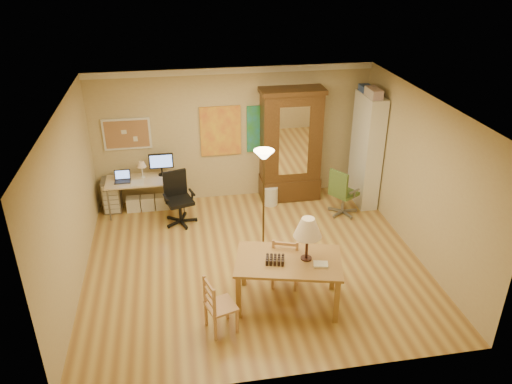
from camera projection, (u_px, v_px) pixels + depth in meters
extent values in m
plane|color=olive|center=(254.00, 261.00, 8.34)|extent=(5.50, 5.50, 0.00)
cube|color=white|center=(232.00, 70.00, 9.33)|extent=(5.50, 0.08, 0.12)
cube|color=#9E704A|center=(127.00, 134.00, 9.53)|extent=(0.90, 0.04, 0.62)
cube|color=yellow|center=(221.00, 131.00, 9.83)|extent=(0.80, 0.04, 1.00)
cube|color=teal|center=(265.00, 128.00, 9.97)|extent=(0.75, 0.04, 0.95)
cube|color=brown|center=(288.00, 261.00, 7.08)|extent=(1.67, 1.23, 0.04)
cube|color=brown|center=(239.00, 297.00, 6.96)|extent=(0.08, 0.08, 0.71)
cube|color=brown|center=(337.00, 301.00, 6.87)|extent=(0.08, 0.08, 0.71)
cube|color=brown|center=(244.00, 265.00, 7.63)|extent=(0.08, 0.08, 0.71)
cube|color=brown|center=(333.00, 269.00, 7.54)|extent=(0.08, 0.08, 0.71)
cylinder|color=black|center=(306.00, 258.00, 7.10)|extent=(0.16, 0.16, 0.02)
cylinder|color=black|center=(307.00, 247.00, 7.01)|extent=(0.04, 0.04, 0.40)
cone|color=#FEE5C7|center=(308.00, 227.00, 6.87)|extent=(0.40, 0.40, 0.28)
cube|color=silver|center=(321.00, 264.00, 6.95)|extent=(0.23, 0.19, 0.03)
cube|color=black|center=(275.00, 260.00, 7.00)|extent=(0.32, 0.28, 0.08)
cube|color=#A67D4B|center=(286.00, 261.00, 7.63)|extent=(0.51, 0.50, 0.04)
cube|color=#A67D4B|center=(298.00, 268.00, 7.85)|extent=(0.05, 0.05, 0.40)
cube|color=#A67D4B|center=(276.00, 265.00, 7.90)|extent=(0.05, 0.05, 0.40)
cube|color=#A67D4B|center=(296.00, 280.00, 7.55)|extent=(0.05, 0.05, 0.40)
cube|color=#A67D4B|center=(273.00, 278.00, 7.61)|extent=(0.05, 0.05, 0.40)
cube|color=#A67D4B|center=(297.00, 256.00, 7.35)|extent=(0.05, 0.05, 0.46)
cube|color=#A67D4B|center=(273.00, 253.00, 7.41)|extent=(0.05, 0.05, 0.46)
cube|color=#A67D4B|center=(285.00, 252.00, 7.36)|extent=(0.34, 0.14, 0.05)
cube|color=#A67D4B|center=(221.00, 306.00, 6.72)|extent=(0.47, 0.48, 0.04)
cube|color=#A67D4B|center=(237.00, 322.00, 6.74)|extent=(0.04, 0.04, 0.38)
cube|color=#A67D4B|center=(227.00, 307.00, 7.01)|extent=(0.04, 0.04, 0.38)
cube|color=#A67D4B|center=(216.00, 329.00, 6.61)|extent=(0.04, 0.04, 0.38)
cube|color=#A67D4B|center=(206.00, 314.00, 6.88)|extent=(0.04, 0.04, 0.38)
cube|color=#A67D4B|center=(214.00, 304.00, 6.42)|extent=(0.04, 0.04, 0.44)
cube|color=#A67D4B|center=(205.00, 289.00, 6.69)|extent=(0.04, 0.04, 0.44)
cube|color=#A67D4B|center=(209.00, 294.00, 6.53)|extent=(0.13, 0.33, 0.04)
cylinder|color=#43321B|center=(263.00, 248.00, 8.67)|extent=(0.28, 0.28, 0.03)
cylinder|color=#43321B|center=(264.00, 204.00, 8.28)|extent=(0.04, 0.04, 1.74)
cone|color=#FFE0A5|center=(264.00, 155.00, 7.88)|extent=(0.34, 0.34, 0.14)
cube|color=#BCB18A|center=(145.00, 180.00, 9.64)|extent=(1.50, 0.66, 0.03)
cylinder|color=slate|center=(109.00, 205.00, 9.44)|extent=(0.03, 0.03, 0.66)
cylinder|color=slate|center=(184.00, 199.00, 9.65)|extent=(0.03, 0.03, 0.66)
cylinder|color=slate|center=(111.00, 192.00, 9.93)|extent=(0.03, 0.03, 0.66)
cylinder|color=slate|center=(182.00, 187.00, 10.15)|extent=(0.03, 0.03, 0.66)
cube|color=black|center=(123.00, 181.00, 9.52)|extent=(0.30, 0.21, 0.01)
cube|color=black|center=(123.00, 173.00, 9.61)|extent=(0.30, 0.05, 0.19)
cube|color=black|center=(161.00, 161.00, 9.67)|extent=(0.47, 0.04, 0.30)
cone|color=#FEE5C7|center=(141.00, 164.00, 9.58)|extent=(0.19, 0.19, 0.11)
cube|color=silver|center=(137.00, 183.00, 9.49)|extent=(0.23, 0.30, 0.01)
cube|color=maroon|center=(172.00, 176.00, 9.65)|extent=(0.21, 0.15, 0.11)
cube|color=white|center=(134.00, 204.00, 9.88)|extent=(0.26, 0.22, 0.28)
cube|color=white|center=(148.00, 203.00, 9.92)|extent=(0.26, 0.22, 0.28)
cube|color=silver|center=(162.00, 202.00, 9.96)|extent=(0.26, 0.22, 0.28)
cylinder|color=black|center=(180.00, 212.00, 9.39)|extent=(0.06, 0.06, 0.39)
cube|color=black|center=(179.00, 201.00, 9.29)|extent=(0.57, 0.55, 0.07)
cube|color=black|center=(175.00, 183.00, 9.33)|extent=(0.44, 0.17, 0.50)
cube|color=black|center=(166.00, 198.00, 9.13)|extent=(0.12, 0.29, 0.03)
cube|color=black|center=(192.00, 192.00, 9.32)|extent=(0.12, 0.29, 0.03)
cylinder|color=slate|center=(343.00, 203.00, 9.73)|extent=(0.06, 0.06, 0.37)
cube|color=#3D632C|center=(344.00, 193.00, 9.63)|extent=(0.60, 0.60, 0.06)
cube|color=#3D632C|center=(338.00, 183.00, 9.39)|extent=(0.27, 0.38, 0.48)
cube|color=slate|center=(355.00, 191.00, 9.41)|extent=(0.25, 0.18, 0.03)
cube|color=slate|center=(335.00, 183.00, 9.73)|extent=(0.25, 0.18, 0.03)
cube|color=slate|center=(112.00, 195.00, 9.80)|extent=(0.33, 0.38, 0.67)
cube|color=silver|center=(111.00, 200.00, 9.63)|extent=(0.29, 0.02, 0.57)
cube|color=#351D0E|center=(290.00, 147.00, 9.99)|extent=(1.17, 0.53, 2.23)
cube|color=#351D0E|center=(289.00, 186.00, 10.38)|extent=(1.21, 0.57, 0.45)
cube|color=white|center=(294.00, 142.00, 9.65)|extent=(0.58, 0.01, 1.38)
cube|color=#351D0E|center=(292.00, 90.00, 9.47)|extent=(1.25, 0.59, 0.08)
cube|color=white|center=(366.00, 150.00, 9.82)|extent=(0.33, 0.89, 2.23)
cube|color=#993333|center=(364.00, 181.00, 9.92)|extent=(0.20, 0.45, 0.27)
cube|color=#334C99|center=(364.00, 111.00, 9.68)|extent=(0.20, 0.31, 0.22)
cylinder|color=silver|center=(270.00, 196.00, 10.10)|extent=(0.30, 0.30, 0.38)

